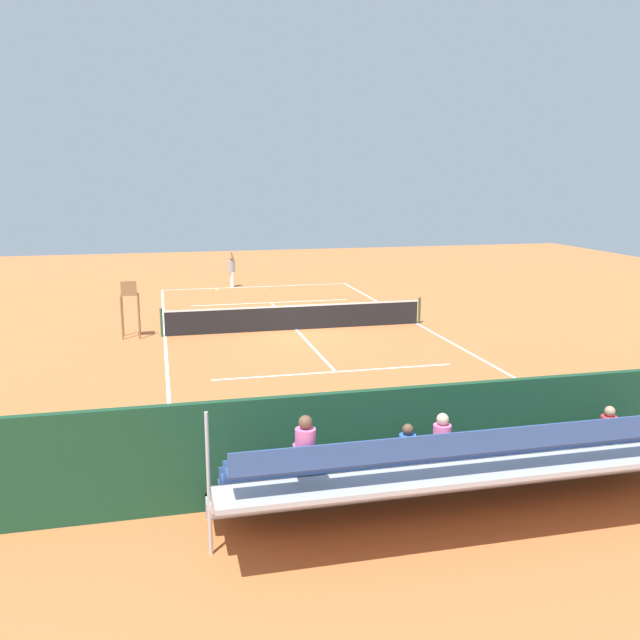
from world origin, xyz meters
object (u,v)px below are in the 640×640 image
at_px(bleacher_stand, 469,469).
at_px(tennis_ball_far, 266,289).
at_px(tennis_net, 296,317).
at_px(equipment_bag, 471,458).
at_px(tennis_player, 232,269).
at_px(tennis_racket, 218,289).
at_px(tennis_ball_near, 265,291).
at_px(courtside_bench, 542,432).
at_px(umpire_chair, 130,303).

bearing_deg(bleacher_stand, tennis_ball_far, -91.02).
xyz_separation_m(bleacher_stand, tennis_ball_far, (-0.45, -25.35, -0.87)).
bearing_deg(tennis_net, equipment_bag, 94.00).
xyz_separation_m(tennis_player, tennis_racket, (0.85, 0.60, -1.00)).
bearing_deg(tennis_ball_near, equipment_bag, 91.83).
bearing_deg(tennis_racket, bleacher_stand, 94.51).
height_order(tennis_racket, tennis_ball_near, tennis_ball_near).
relative_size(equipment_bag, tennis_ball_near, 13.64).
relative_size(tennis_net, bleacher_stand, 1.14).
relative_size(tennis_net, courtside_bench, 5.72).
xyz_separation_m(equipment_bag, tennis_ball_near, (0.73, -22.71, -0.15)).
distance_m(tennis_player, tennis_ball_far, 2.24).
relative_size(umpire_chair, tennis_ball_near, 32.42).
height_order(bleacher_stand, tennis_racket, bleacher_stand).
distance_m(tennis_net, tennis_ball_far, 10.04).
distance_m(tennis_net, tennis_racket, 10.81).
relative_size(bleacher_stand, courtside_bench, 5.03).
bearing_deg(courtside_bench, tennis_player, -81.02).
xyz_separation_m(bleacher_stand, umpire_chair, (6.12, -15.42, 0.41)).
relative_size(tennis_net, umpire_chair, 4.81).
relative_size(umpire_chair, courtside_bench, 1.19).
relative_size(equipment_bag, tennis_ball_far, 13.64).
relative_size(courtside_bench, tennis_player, 0.93).
relative_size(tennis_net, tennis_racket, 17.57).
xyz_separation_m(bleacher_stand, courtside_bench, (-2.67, -2.05, -0.35)).
bearing_deg(tennis_net, umpire_chair, -0.90).
distance_m(tennis_net, courtside_bench, 13.52).
distance_m(tennis_racket, tennis_ball_near, 2.66).
height_order(tennis_net, equipment_bag, tennis_net).
distance_m(umpire_chair, tennis_racket, 11.33).
height_order(tennis_racket, tennis_ball_far, tennis_ball_far).
xyz_separation_m(bleacher_stand, equipment_bag, (-1.02, -1.93, -0.72)).
xyz_separation_m(equipment_bag, tennis_ball_far, (0.57, -23.42, -0.15)).
relative_size(bleacher_stand, tennis_racket, 15.46).
bearing_deg(tennis_racket, tennis_ball_near, 151.38).
bearing_deg(tennis_net, courtside_bench, 101.02).
bearing_deg(equipment_bag, tennis_player, -84.85).
xyz_separation_m(tennis_ball_near, tennis_ball_far, (-0.16, -0.71, 0.00)).
bearing_deg(tennis_player, umpire_chair, 66.07).
bearing_deg(equipment_bag, tennis_ball_near, -88.17).
distance_m(tennis_net, bleacher_stand, 15.33).
distance_m(equipment_bag, tennis_ball_far, 23.43).
height_order(bleacher_stand, tennis_ball_far, bleacher_stand).
distance_m(equipment_bag, tennis_player, 24.70).
bearing_deg(tennis_ball_far, umpire_chair, 56.51).
bearing_deg(equipment_bag, tennis_net, -86.00).
height_order(umpire_chair, tennis_ball_far, umpire_chair).
relative_size(tennis_net, tennis_player, 5.35).
distance_m(tennis_racket, tennis_ball_far, 2.56).
bearing_deg(tennis_player, tennis_net, 96.53).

